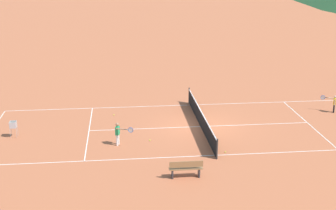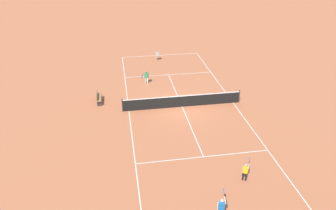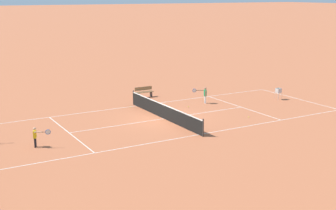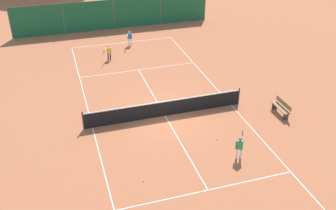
% 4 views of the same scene
% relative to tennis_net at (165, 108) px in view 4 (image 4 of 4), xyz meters
% --- Properties ---
extents(ground_plane, '(600.00, 600.00, 0.00)m').
position_rel_tennis_net_xyz_m(ground_plane, '(0.00, 0.00, -0.50)').
color(ground_plane, '#B7603D').
extents(court_line_markings, '(8.25, 23.85, 0.01)m').
position_rel_tennis_net_xyz_m(court_line_markings, '(0.00, 0.00, -0.50)').
color(court_line_markings, white).
rests_on(court_line_markings, ground).
extents(tennis_net, '(9.18, 0.08, 1.06)m').
position_rel_tennis_net_xyz_m(tennis_net, '(0.00, 0.00, 0.00)').
color(tennis_net, '#2D2D2D').
rests_on(tennis_net, ground).
extents(windscreen_fence_far, '(17.28, 0.08, 2.90)m').
position_rel_tennis_net_xyz_m(windscreen_fence_far, '(-0.00, 15.50, 0.81)').
color(windscreen_fence_far, '#1E6038').
rests_on(windscreen_fence_far, ground).
extents(player_near_baseline, '(0.71, 0.93, 1.23)m').
position_rel_tennis_net_xyz_m(player_near_baseline, '(2.27, -4.74, 0.22)').
color(player_near_baseline, white).
rests_on(player_near_baseline, ground).
extents(player_far_service, '(0.69, 0.84, 1.10)m').
position_rel_tennis_net_xyz_m(player_far_service, '(-1.68, 8.74, 0.15)').
color(player_far_service, black).
rests_on(player_far_service, ground).
extents(player_near_service, '(0.57, 0.96, 1.19)m').
position_rel_tennis_net_xyz_m(player_near_service, '(0.42, 11.09, 0.20)').
color(player_near_service, white).
rests_on(player_near_service, ground).
extents(tennis_ball_mid_court, '(0.07, 0.07, 0.07)m').
position_rel_tennis_net_xyz_m(tennis_ball_mid_court, '(-2.52, -5.01, -0.47)').
color(tennis_ball_mid_court, '#CCE033').
rests_on(tennis_ball_mid_court, ground).
extents(tennis_ball_alley_right, '(0.07, 0.07, 0.07)m').
position_rel_tennis_net_xyz_m(tennis_ball_alley_right, '(3.82, 0.59, -0.47)').
color(tennis_ball_alley_right, '#CCE033').
rests_on(tennis_ball_alley_right, ground).
extents(tennis_ball_by_net_left, '(0.07, 0.07, 0.07)m').
position_rel_tennis_net_xyz_m(tennis_ball_by_net_left, '(1.88, -3.08, -0.47)').
color(tennis_ball_by_net_left, '#CCE033').
rests_on(tennis_ball_by_net_left, ground).
extents(courtside_bench, '(0.36, 1.50, 0.84)m').
position_rel_tennis_net_xyz_m(courtside_bench, '(6.34, -1.78, -0.05)').
color(courtside_bench, olive).
rests_on(courtside_bench, ground).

